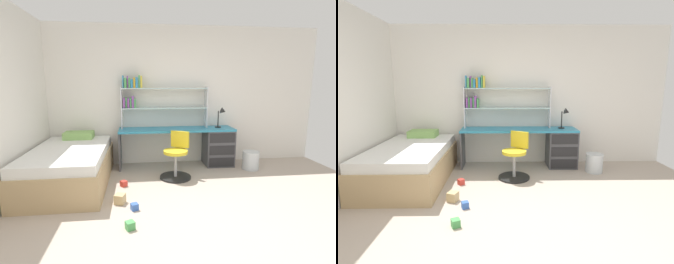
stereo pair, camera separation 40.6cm
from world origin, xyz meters
The scene contains 12 objects.
ground_plane centered at (0.00, 0.00, -0.01)m, with size 5.69×6.12×0.02m, color #B2A393.
room_shell centered at (-1.23, 1.25, 1.31)m, with size 5.69×6.12×2.62m.
desk centered at (0.60, 2.28, 0.41)m, with size 2.14×0.50×0.73m.
bookshelf_hutch centered at (-0.44, 2.42, 1.31)m, with size 1.62×0.22×0.97m.
desk_lamp centered at (0.88, 2.27, 0.98)m, with size 0.20×0.17×0.38m.
swivel_chair centered at (-0.08, 1.67, 0.30)m, with size 0.52×0.52×0.76m.
bed_platform centered at (-1.76, 1.59, 0.29)m, with size 1.13×1.93×0.70m.
waste_bin centered at (1.34, 1.93, 0.17)m, with size 0.30×0.30×0.33m, color silver.
toy_block_blue_0 centered at (-0.77, 0.61, 0.04)m, with size 0.08×0.08×0.08m, color #3860B7.
toy_block_green_1 centered at (-0.81, 0.17, 0.05)m, with size 0.09×0.09×0.09m, color #479E51.
toy_block_red_2 centered at (-0.94, 1.39, 0.04)m, with size 0.09×0.09×0.09m, color red.
toy_block_natural_3 centered at (-0.96, 0.81, 0.06)m, with size 0.13×0.13×0.13m, color tan.
Camera 2 is at (-0.30, -2.44, 1.56)m, focal length 27.61 mm.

